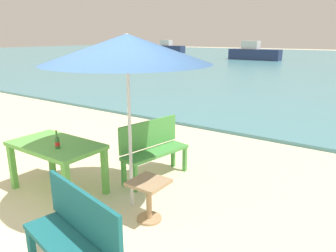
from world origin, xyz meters
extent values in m
plane|color=beige|center=(0.00, 0.00, 0.00)|extent=(120.00, 120.00, 0.00)
cube|color=#60B24C|center=(-0.99, 0.83, 0.73)|extent=(1.40, 0.80, 0.06)
cube|color=#60B24C|center=(-1.63, 0.49, 0.35)|extent=(0.08, 0.08, 0.70)
cube|color=#60B24C|center=(-0.35, 0.49, 0.35)|extent=(0.08, 0.08, 0.70)
cube|color=#60B24C|center=(-1.63, 1.17, 0.35)|extent=(0.08, 0.08, 0.70)
cube|color=#60B24C|center=(-0.35, 1.17, 0.35)|extent=(0.08, 0.08, 0.70)
cylinder|color=#2D662D|center=(-0.77, 0.71, 0.84)|extent=(0.06, 0.06, 0.16)
cone|color=#2D662D|center=(-0.77, 0.71, 0.92)|extent=(0.06, 0.06, 0.03)
cylinder|color=#2D662D|center=(-0.77, 0.71, 0.97)|extent=(0.03, 0.03, 0.09)
cylinder|color=red|center=(-0.77, 0.71, 0.83)|extent=(0.07, 0.07, 0.05)
cylinder|color=gold|center=(-0.77, 0.71, 1.02)|extent=(0.03, 0.03, 0.01)
cylinder|color=silver|center=(0.21, 1.12, 1.15)|extent=(0.04, 0.04, 2.30)
cone|color=#33598C|center=(0.21, 1.12, 2.12)|extent=(2.10, 2.10, 0.36)
cube|color=tan|center=(0.63, 0.97, 0.52)|extent=(0.44, 0.44, 0.04)
cylinder|color=tan|center=(0.63, 0.97, 0.25)|extent=(0.07, 0.07, 0.50)
cylinder|color=tan|center=(0.63, 0.97, 0.01)|extent=(0.32, 0.32, 0.03)
cube|color=#196066|center=(0.75, -0.35, 0.45)|extent=(1.25, 0.59, 0.05)
cube|color=#196066|center=(0.78, -0.19, 0.73)|extent=(1.18, 0.28, 0.44)
cube|color=#196066|center=(0.18, -0.38, 0.21)|extent=(0.06, 0.06, 0.42)
cube|color=#196066|center=(0.24, -0.10, 0.21)|extent=(0.06, 0.06, 0.42)
cube|color=#4C9E47|center=(-0.06, 2.03, 0.45)|extent=(0.57, 1.25, 0.05)
cube|color=#4C9E47|center=(-0.22, 2.06, 0.73)|extent=(0.25, 1.19, 0.44)
cube|color=#4C9E47|center=(-0.02, 1.46, 0.21)|extent=(0.06, 0.06, 0.42)
cube|color=#4C9E47|center=(0.18, 2.54, 0.21)|extent=(0.06, 0.06, 0.42)
cube|color=#4C9E47|center=(-0.30, 1.51, 0.21)|extent=(0.06, 0.06, 0.42)
cube|color=#4C9E47|center=(-0.10, 2.59, 0.21)|extent=(0.06, 0.06, 0.42)
cube|color=navy|center=(-22.50, 34.74, 0.54)|extent=(4.54, 1.24, 0.93)
cube|color=silver|center=(-22.91, 34.74, 1.37)|extent=(1.44, 0.93, 0.72)
cube|color=navy|center=(-8.09, 28.23, 0.57)|extent=(4.80, 1.31, 0.98)
cube|color=silver|center=(-8.53, 28.23, 1.44)|extent=(1.53, 0.98, 0.76)
camera|label=1|loc=(2.90, -1.87, 2.27)|focal=34.32mm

